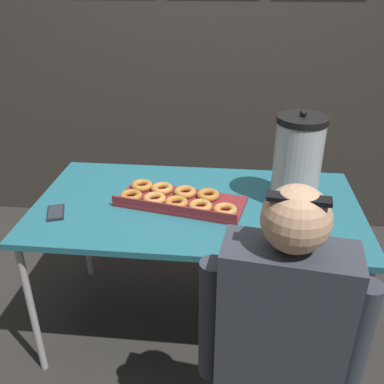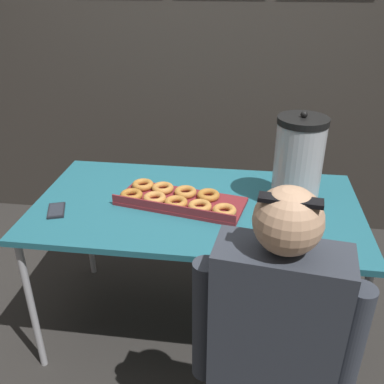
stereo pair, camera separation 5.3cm
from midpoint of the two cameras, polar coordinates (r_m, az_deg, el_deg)
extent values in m
plane|color=#2D2B28|center=(2.42, 1.20, -17.15)|extent=(12.00, 12.00, 0.00)
cube|color=#38332D|center=(2.91, 4.27, 19.77)|extent=(6.00, 0.10, 2.62)
cube|color=#236675|center=(1.98, 1.40, -1.94)|extent=(1.49, 0.81, 0.03)
cylinder|color=#ADADB2|center=(2.10, -19.88, -14.31)|extent=(0.03, 0.03, 0.72)
cylinder|color=#ADADB2|center=(1.98, 21.61, -17.83)|extent=(0.03, 0.03, 0.72)
cylinder|color=#ADADB2|center=(2.62, -13.19, -4.12)|extent=(0.03, 0.03, 0.72)
cylinder|color=#ADADB2|center=(2.52, 18.33, -6.25)|extent=(0.03, 0.03, 0.72)
cube|color=maroon|center=(1.98, -0.68, -1.23)|extent=(0.62, 0.36, 0.02)
cube|color=maroon|center=(1.87, -1.92, -2.19)|extent=(0.57, 0.12, 0.04)
torus|color=#B7752D|center=(2.00, -7.32, -0.39)|extent=(0.15, 0.15, 0.03)
torus|color=#CF8D46|center=(1.96, -4.23, -0.82)|extent=(0.15, 0.15, 0.03)
torus|color=#BF7D35|center=(1.92, -1.36, -1.40)|extent=(0.15, 0.15, 0.03)
torus|color=#CB8841|center=(1.89, 1.86, -1.90)|extent=(0.15, 0.15, 0.03)
torus|color=#C9863F|center=(1.86, 5.16, -2.47)|extent=(0.14, 0.14, 0.03)
torus|color=#C07E36|center=(2.09, -5.85, 0.97)|extent=(0.15, 0.15, 0.03)
torus|color=#C9873F|center=(2.05, -3.18, 0.53)|extent=(0.14, 0.14, 0.03)
torus|color=#C4823A|center=(2.01, -0.12, 0.01)|extent=(0.14, 0.14, 0.03)
torus|color=#B9762F|center=(1.98, 2.96, -0.42)|extent=(0.14, 0.14, 0.03)
cylinder|color=#B7B7BC|center=(1.95, 14.68, 3.43)|extent=(0.21, 0.21, 0.38)
cylinder|color=black|center=(1.88, 15.42, 9.16)|extent=(0.22, 0.22, 0.03)
sphere|color=black|center=(1.87, 15.53, 9.94)|extent=(0.03, 0.03, 0.03)
cylinder|color=black|center=(1.90, 14.56, -1.30)|extent=(0.02, 0.05, 0.02)
cube|color=black|center=(1.99, -16.91, -2.38)|extent=(0.11, 0.15, 0.01)
cube|color=#2D333D|center=(1.99, -16.94, -2.24)|extent=(0.10, 0.13, 0.00)
cube|color=#333842|center=(1.42, 12.12, -17.28)|extent=(0.41, 0.23, 0.58)
sphere|color=tan|center=(1.18, 13.96, -3.75)|extent=(0.19, 0.19, 0.19)
cube|color=black|center=(1.13, 14.34, -1.08)|extent=(0.17, 0.06, 0.01)
cylinder|color=#333842|center=(1.46, 21.19, -18.94)|extent=(0.09, 0.09, 0.47)
cylinder|color=#333842|center=(1.46, 2.89, -16.84)|extent=(0.09, 0.09, 0.47)
camera|label=1|loc=(0.03, -89.21, 0.41)|focal=40.00mm
camera|label=2|loc=(0.03, 90.79, -0.41)|focal=40.00mm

